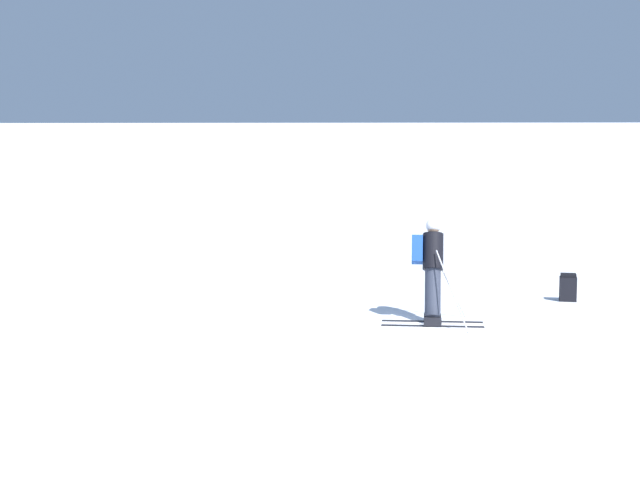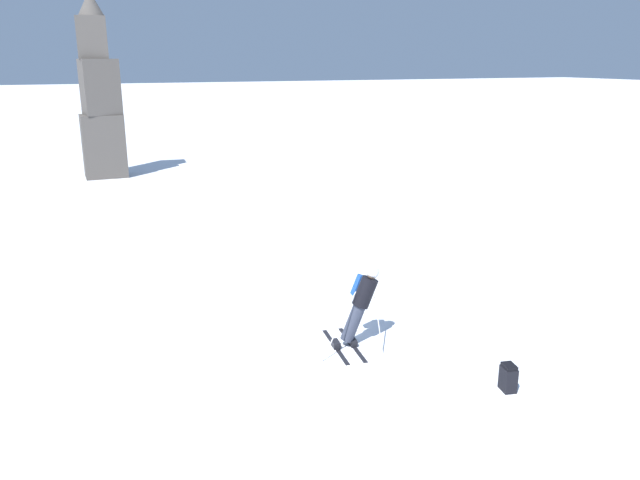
# 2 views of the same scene
# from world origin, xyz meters

# --- Properties ---
(ground_plane) EXTENTS (300.00, 300.00, 0.00)m
(ground_plane) POSITION_xyz_m (0.00, 0.00, 0.00)
(ground_plane) COLOR white
(skier) EXTENTS (1.47, 1.69, 1.70)m
(skier) POSITION_xyz_m (1.50, -0.02, 0.92)
(skier) COLOR black
(skier) RESTS_ON ground
(spare_backpack) EXTENTS (0.27, 0.34, 0.50)m
(spare_backpack) POSITION_xyz_m (3.05, -2.72, 0.24)
(spare_backpack) COLOR black
(spare_backpack) RESTS_ON ground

